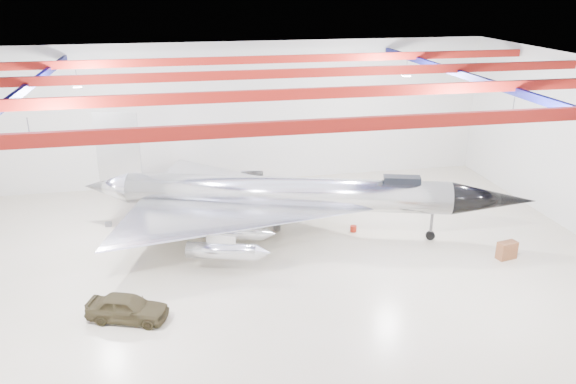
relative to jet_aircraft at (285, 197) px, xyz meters
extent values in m
plane|color=beige|center=(-1.77, -4.20, -2.53)|extent=(40.00, 40.00, 0.00)
plane|color=silver|center=(-1.77, 10.80, 2.97)|extent=(40.00, 0.00, 40.00)
plane|color=#0A0F38|center=(-1.77, -4.20, 8.47)|extent=(40.00, 40.00, 0.00)
cube|color=maroon|center=(-1.77, -13.20, 7.87)|extent=(39.50, 0.25, 0.50)
cube|color=maroon|center=(-1.77, -7.20, 7.87)|extent=(39.50, 0.25, 0.50)
cube|color=maroon|center=(-1.77, -1.20, 7.87)|extent=(39.50, 0.25, 0.50)
cube|color=maroon|center=(-1.77, 4.80, 7.87)|extent=(39.50, 0.25, 0.50)
cube|color=#0C0E49|center=(-13.77, -4.20, 7.57)|extent=(0.25, 29.50, 0.40)
cube|color=#0C0E49|center=(10.23, -4.20, 7.57)|extent=(0.25, 29.50, 0.40)
cube|color=silver|center=(-11.77, -10.20, 7.17)|extent=(0.55, 0.55, 0.25)
cube|color=silver|center=(8.23, -10.20, 7.17)|extent=(0.55, 0.55, 0.25)
cube|color=silver|center=(-11.77, 1.80, 7.17)|extent=(0.55, 0.55, 0.25)
cube|color=silver|center=(8.23, 1.80, 7.17)|extent=(0.55, 0.55, 0.25)
cylinder|color=silver|center=(0.05, -0.02, 0.29)|extent=(19.89, 7.71, 2.02)
cone|color=black|center=(12.12, -3.63, 0.29)|extent=(5.41, 3.38, 2.02)
cone|color=silver|center=(-11.05, 3.31, 0.29)|extent=(3.48, 2.80, 2.02)
cube|color=silver|center=(-10.09, 3.02, 2.91)|extent=(2.74, 0.93, 4.54)
cube|color=black|center=(6.81, -2.04, 1.35)|extent=(2.36, 1.41, 0.50)
cylinder|color=silver|center=(-4.43, -4.46, -1.12)|extent=(3.93, 1.97, 0.91)
cylinder|color=silver|center=(-3.71, -2.05, -1.12)|extent=(3.93, 1.97, 0.91)
cylinder|color=silver|center=(-1.98, 3.75, -1.12)|extent=(3.93, 1.97, 0.91)
cylinder|color=silver|center=(-1.25, 6.16, -1.12)|extent=(3.93, 1.97, 0.91)
cylinder|color=#59595B|center=(8.74, -2.62, -1.62)|extent=(0.18, 0.18, 1.81)
cylinder|color=black|center=(8.74, -2.62, -2.25)|extent=(0.60, 0.37, 0.56)
cylinder|color=#59595B|center=(-4.53, -1.27, -1.62)|extent=(0.18, 0.18, 1.81)
cylinder|color=black|center=(-4.53, -1.27, -2.25)|extent=(0.60, 0.37, 0.56)
cylinder|color=#59595B|center=(-3.09, 3.55, -1.62)|extent=(0.18, 0.18, 1.81)
cylinder|color=black|center=(-3.09, 3.55, -2.25)|extent=(0.60, 0.37, 0.56)
imported|color=#39311C|center=(-9.26, -8.05, -1.87)|extent=(4.19, 2.76, 1.33)
cube|color=brown|center=(12.01, -5.87, -2.00)|extent=(1.24, 0.79, 1.05)
cube|color=olive|center=(-7.33, 1.59, -2.32)|extent=(0.70, 0.61, 0.42)
cube|color=#A31F10|center=(-2.22, 5.13, -2.35)|extent=(0.51, 0.41, 0.35)
cylinder|color=#59595B|center=(-0.43, 0.67, -2.33)|extent=(0.53, 0.53, 0.41)
cube|color=olive|center=(3.04, 3.28, -2.33)|extent=(0.59, 0.49, 0.39)
cube|color=#59595B|center=(-11.27, 3.48, -2.39)|extent=(0.41, 0.33, 0.28)
cylinder|color=#A31F10|center=(4.39, -0.49, -2.34)|extent=(0.55, 0.55, 0.38)
cube|color=olive|center=(-4.50, 2.00, -2.36)|extent=(0.58, 0.53, 0.33)
cylinder|color=#59595B|center=(-0.16, 4.11, -2.33)|extent=(0.55, 0.55, 0.40)
camera|label=1|loc=(-6.28, -32.13, 12.75)|focal=35.00mm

